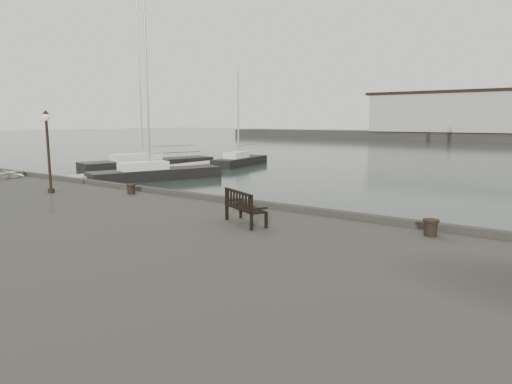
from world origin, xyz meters
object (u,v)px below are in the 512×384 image
Objects in this scene: bollard_left at (131,189)px; bollard_right at (431,228)px; lamp_post at (48,140)px; dinghy at (0,174)px; yacht_d at (240,163)px; yacht_c at (157,176)px; yacht_b at (149,165)px; bench at (245,214)px.

bollard_right reaches higher than bollard_left.
lamp_post reaches higher than dinghy.
yacht_d is at bearing 87.84° from dinghy.
bollard_left is 0.03× the size of yacht_c.
bollard_left is at bearing -27.17° from yacht_b.
bench is 0.10× the size of yacht_b.
bollard_right is at bearing 0.25° from bollard_left.
yacht_d reaches higher than dinghy.
yacht_b reaches higher than bollard_right.
lamp_post is at bearing -77.22° from yacht_d.
bollard_right is at bearing -9.56° from dinghy.
bench is at bearing -61.30° from yacht_d.
bollard_right is at bearing 44.67° from bench.
bench is 0.16× the size of yacht_d.
bench reaches higher than bollard_right.
yacht_c is (-11.72, 11.88, -1.51)m from bollard_left.
bench is at bearing -20.98° from yacht_b.
bench is at bearing -14.91° from dinghy.
dinghy is 0.16× the size of yacht_c.
yacht_b is at bearing -139.00° from yacht_d.
yacht_b is (-25.59, 19.01, -1.60)m from bench.
lamp_post reaches higher than bollard_right.
yacht_c is at bearing 168.89° from bench.
bollard_left is 16.76m from yacht_c.
dinghy reaches higher than bollard_right.
yacht_c is at bearing 134.61° from bollard_left.
dinghy is at bearing -89.70° from yacht_d.
bollard_right is 25.97m from yacht_c.
dinghy is at bearing -175.90° from bollard_left.
yacht_b reaches higher than yacht_d.
yacht_d is at bearing 152.73° from bench.
lamp_post is 28.05m from yacht_d.
yacht_c is at bearing -92.32° from yacht_d.
bollard_left is 0.02× the size of yacht_b.
yacht_b is at bearing 137.20° from bollard_left.
bollard_right is 14.39m from lamp_post.
bench reaches higher than dinghy.
bollard_right is 0.04× the size of yacht_d.
lamp_post is 25.15m from yacht_b.
yacht_d is (-4.09, 24.81, -1.55)m from dinghy.
bench is 31.92m from yacht_b.
lamp_post is 16.58m from yacht_c.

